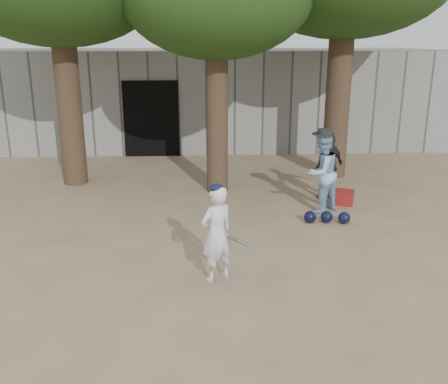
{
  "coord_description": "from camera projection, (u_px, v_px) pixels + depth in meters",
  "views": [
    {
      "loc": [
        0.23,
        -6.78,
        3.36
      ],
      "look_at": [
        0.6,
        1.0,
        0.95
      ],
      "focal_mm": 40.0,
      "sensor_mm": 36.0,
      "label": 1
    }
  ],
  "objects": [
    {
      "name": "spectator_blue",
      "position": [
        321.0,
        173.0,
        9.88
      ],
      "size": [
        0.99,
        0.97,
        1.61
      ],
      "primitive_type": "imported",
      "rotation": [
        0.0,
        0.0,
        3.81
      ],
      "color": "#8DBADB",
      "rests_on": "ground"
    },
    {
      "name": "boy_player",
      "position": [
        217.0,
        234.0,
        7.07
      ],
      "size": [
        0.62,
        0.56,
        1.41
      ],
      "primitive_type": "imported",
      "rotation": [
        0.0,
        0.0,
        3.72
      ],
      "color": "silver",
      "rests_on": "ground"
    },
    {
      "name": "helmet_row",
      "position": [
        327.0,
        217.0,
        9.43
      ],
      "size": [
        0.87,
        0.3,
        0.23
      ],
      "color": "black",
      "rests_on": "ground"
    },
    {
      "name": "red_bag",
      "position": [
        343.0,
        197.0,
        10.5
      ],
      "size": [
        0.51,
        0.45,
        0.3
      ],
      "primitive_type": "cube",
      "rotation": [
        0.0,
        0.0,
        -0.38
      ],
      "color": "#9D2515",
      "rests_on": "ground"
    },
    {
      "name": "back_building",
      "position": [
        193.0,
        95.0,
        16.87
      ],
      "size": [
        16.0,
        5.24,
        3.0
      ],
      "color": "gray",
      "rests_on": "ground"
    },
    {
      "name": "ground",
      "position": [
        187.0,
        273.0,
        7.46
      ],
      "size": [
        70.0,
        70.0,
        0.0
      ],
      "primitive_type": "plane",
      "color": "#937C5E",
      "rests_on": "ground"
    },
    {
      "name": "spectator_dark",
      "position": [
        329.0,
        166.0,
        10.7
      ],
      "size": [
        0.89,
        0.81,
        1.46
      ],
      "primitive_type": "imported",
      "rotation": [
        0.0,
        0.0,
        3.82
      ],
      "color": "black",
      "rests_on": "ground"
    },
    {
      "name": "bat_pile",
      "position": [
        228.0,
        237.0,
        8.72
      ],
      "size": [
        0.55,
        0.78,
        0.06
      ],
      "color": "silver",
      "rests_on": "ground"
    }
  ]
}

